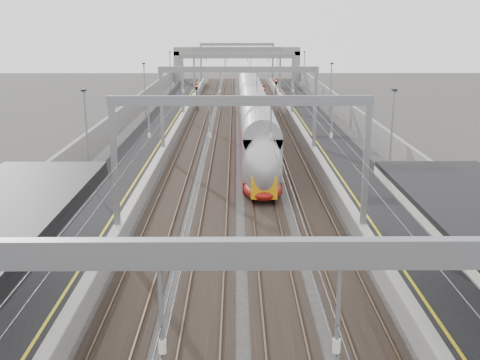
{
  "coord_description": "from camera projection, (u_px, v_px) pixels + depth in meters",
  "views": [
    {
      "loc": [
        -0.23,
        -7.27,
        11.04
      ],
      "look_at": [
        0.0,
        24.78,
        2.63
      ],
      "focal_mm": 45.0,
      "sensor_mm": 36.0,
      "label": 1
    }
  ],
  "objects": [
    {
      "name": "tracks",
      "position": [
        238.0,
        150.0,
        53.34
      ],
      "size": [
        11.4,
        140.0,
        0.2
      ],
      "color": "black",
      "rests_on": "ground"
    },
    {
      "name": "signal_red_far",
      "position": [
        276.0,
        86.0,
        83.76
      ],
      "size": [
        0.32,
        0.32,
        3.48
      ],
      "color": "black",
      "rests_on": "ground"
    },
    {
      "name": "wall_left",
      "position": [
        111.0,
        133.0,
        52.87
      ],
      "size": [
        0.3,
        120.0,
        3.2
      ],
      "primitive_type": "cube",
      "color": "gray",
      "rests_on": "ground"
    },
    {
      "name": "platform_left",
      "position": [
        148.0,
        145.0,
        53.17
      ],
      "size": [
        4.0,
        120.0,
        1.0
      ],
      "primitive_type": "cube",
      "color": "black",
      "rests_on": "ground"
    },
    {
      "name": "overbridge",
      "position": [
        237.0,
        56.0,
        105.2
      ],
      "size": [
        22.0,
        2.2,
        6.9
      ],
      "color": "gray",
      "rests_on": "ground"
    },
    {
      "name": "platform_right",
      "position": [
        328.0,
        145.0,
        53.28
      ],
      "size": [
        4.0,
        120.0,
        1.0
      ],
      "primitive_type": "cube",
      "color": "black",
      "rests_on": "ground"
    },
    {
      "name": "train",
      "position": [
        254.0,
        120.0,
        57.57
      ],
      "size": [
        2.57,
        46.9,
        4.08
      ],
      "color": "#9A150E",
      "rests_on": "ground"
    },
    {
      "name": "signal_red_near",
      "position": [
        264.0,
        95.0,
        73.82
      ],
      "size": [
        0.32,
        0.32,
        3.48
      ],
      "color": "black",
      "rests_on": "ground"
    },
    {
      "name": "overhead_line",
      "position": [
        238.0,
        75.0,
        58.2
      ],
      "size": [
        13.0,
        140.0,
        6.6
      ],
      "color": "gray",
      "rests_on": "platform_left"
    },
    {
      "name": "wall_right",
      "position": [
        365.0,
        133.0,
        53.03
      ],
      "size": [
        0.3,
        120.0,
        3.2
      ],
      "primitive_type": "cube",
      "color": "gray",
      "rests_on": "ground"
    },
    {
      "name": "signal_green",
      "position": [
        197.0,
        92.0,
        76.6
      ],
      "size": [
        0.32,
        0.32,
        3.48
      ],
      "color": "black",
      "rests_on": "ground"
    }
  ]
}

